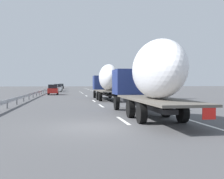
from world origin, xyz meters
TOP-DOWN VIEW (x-y plane):
  - ground_plane at (40.00, 0.00)m, footprint 260.00×260.00m
  - lane_stripe_0 at (2.00, -1.80)m, footprint 3.20×0.20m
  - lane_stripe_1 at (11.70, -1.80)m, footprint 3.20×0.20m
  - lane_stripe_2 at (18.62, -1.80)m, footprint 3.20×0.20m
  - lane_stripe_3 at (31.31, -1.80)m, footprint 3.20×0.20m
  - lane_stripe_4 at (42.51, -1.80)m, footprint 3.20×0.20m
  - lane_stripe_5 at (47.95, -1.80)m, footprint 3.20×0.20m
  - lane_stripe_6 at (55.43, -1.80)m, footprint 3.20×0.20m
  - edge_line_right at (45.00, -5.50)m, footprint 110.00×0.20m
  - truck_lead at (20.46, -3.60)m, footprint 12.15×2.55m
  - truck_trailing at (2.97, -3.60)m, footprint 12.88×2.55m
  - car_silver_hatch at (66.63, 3.59)m, footprint 4.53×1.78m
  - car_white_van at (52.83, 3.55)m, footprint 4.61×1.76m
  - car_black_suv at (90.76, 3.59)m, footprint 4.39×1.78m
  - car_red_compact at (36.53, 3.76)m, footprint 4.07×1.78m
  - road_sign at (39.09, -6.70)m, footprint 0.10×0.90m
  - tree_0 at (69.10, -9.98)m, footprint 2.80×2.80m
  - tree_1 at (68.74, -10.53)m, footprint 2.86×2.86m
  - tree_2 at (21.13, -10.60)m, footprint 3.56×3.56m
  - guardrail_median at (43.00, 6.00)m, footprint 94.00×0.10m

SIDE VIEW (x-z plane):
  - ground_plane at x=40.00m, z-range 0.00..0.00m
  - lane_stripe_0 at x=2.00m, z-range 0.00..0.01m
  - lane_stripe_1 at x=11.70m, z-range 0.00..0.01m
  - lane_stripe_2 at x=18.62m, z-range 0.00..0.01m
  - lane_stripe_3 at x=31.31m, z-range 0.00..0.01m
  - lane_stripe_4 at x=42.51m, z-range 0.00..0.01m
  - lane_stripe_5 at x=47.95m, z-range 0.00..0.01m
  - lane_stripe_6 at x=55.43m, z-range 0.00..0.01m
  - edge_line_right at x=45.00m, z-range 0.00..0.01m
  - guardrail_median at x=43.00m, z-range 0.20..0.96m
  - car_silver_hatch at x=66.63m, z-range 0.01..1.82m
  - car_red_compact at x=36.53m, z-range 0.01..1.84m
  - car_white_van at x=52.83m, z-range 0.01..1.89m
  - car_black_suv at x=90.76m, z-range 0.00..1.90m
  - road_sign at x=39.09m, z-range 0.63..3.94m
  - truck_lead at x=20.46m, z-range 0.27..4.56m
  - truck_trailing at x=2.97m, z-range 0.28..4.68m
  - tree_2 at x=21.13m, z-range 0.72..6.05m
  - tree_1 at x=68.74m, z-range 0.71..7.42m
  - tree_0 at x=69.10m, z-range 0.92..8.20m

